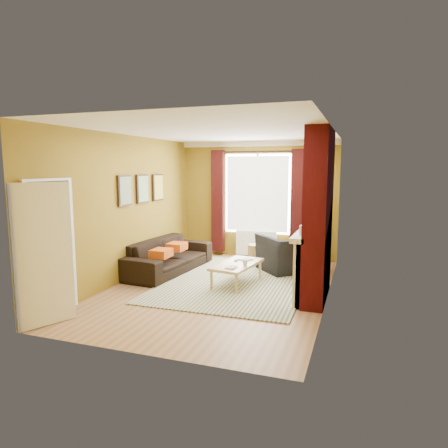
{
  "coord_description": "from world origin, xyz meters",
  "views": [
    {
      "loc": [
        2.38,
        -6.63,
        2.19
      ],
      "look_at": [
        0.0,
        0.25,
        1.15
      ],
      "focal_mm": 32.0,
      "sensor_mm": 36.0,
      "label": 1
    }
  ],
  "objects": [
    {
      "name": "room_walls",
      "position": [
        0.64,
        0.28,
        1.39
      ],
      "size": [
        3.82,
        5.54,
        2.83
      ],
      "color": "olive",
      "rests_on": "ground"
    },
    {
      "name": "tv_remote",
      "position": [
        0.16,
        0.52,
        0.42
      ],
      "size": [
        0.06,
        0.16,
        0.02
      ],
      "rotation": [
        0.0,
        0.0,
        -0.08
      ],
      "color": "#27272A",
      "rests_on": "coffee_table"
    },
    {
      "name": "armchair",
      "position": [
        1.02,
        1.62,
        0.39
      ],
      "size": [
        1.59,
        1.58,
        0.78
      ],
      "primitive_type": "imported",
      "rotation": [
        0.0,
        0.0,
        3.88
      ],
      "color": "black",
      "rests_on": "ground"
    },
    {
      "name": "wicker_stool",
      "position": [
        0.18,
        1.95,
        0.23
      ],
      "size": [
        0.48,
        0.48,
        0.46
      ],
      "rotation": [
        0.0,
        0.0,
        -0.38
      ],
      "color": "olive",
      "rests_on": "ground"
    },
    {
      "name": "coffee_table",
      "position": [
        0.23,
        0.34,
        0.36
      ],
      "size": [
        0.78,
        1.3,
        0.41
      ],
      "rotation": [
        0.0,
        0.0,
        -0.14
      ],
      "color": "#D6B87B",
      "rests_on": "ground"
    },
    {
      "name": "striped_rug",
      "position": [
        0.16,
        0.51,
        0.01
      ],
      "size": [
        2.68,
        3.68,
        0.02
      ],
      "rotation": [
        0.0,
        0.0,
        0.01
      ],
      "color": "#33508E",
      "rests_on": "ground"
    },
    {
      "name": "floor_lamp",
      "position": [
        1.45,
        2.19,
        1.18
      ],
      "size": [
        0.25,
        0.25,
        1.5
      ],
      "rotation": [
        0.0,
        0.0,
        -0.15
      ],
      "color": "black",
      "rests_on": "ground"
    },
    {
      "name": "book_a",
      "position": [
        0.15,
        -0.02,
        0.42
      ],
      "size": [
        0.19,
        0.25,
        0.02
      ],
      "primitive_type": "imported",
      "rotation": [
        0.0,
        0.0,
        -0.09
      ],
      "color": "#999999",
      "rests_on": "coffee_table"
    },
    {
      "name": "mug",
      "position": [
        0.43,
        0.19,
        0.46
      ],
      "size": [
        0.11,
        0.11,
        0.1
      ],
      "primitive_type": "imported",
      "rotation": [
        0.0,
        0.0,
        0.0
      ],
      "color": "#999999",
      "rests_on": "coffee_table"
    },
    {
      "name": "sofa",
      "position": [
        -1.42,
        0.77,
        0.34
      ],
      "size": [
        1.13,
        2.41,
        0.68
      ],
      "primitive_type": "imported",
      "rotation": [
        0.0,
        0.0,
        1.48
      ],
      "color": "black",
      "rests_on": "ground"
    },
    {
      "name": "book_b",
      "position": [
        0.24,
        0.7,
        0.42
      ],
      "size": [
        0.27,
        0.31,
        0.02
      ],
      "primitive_type": "imported",
      "rotation": [
        0.0,
        0.0,
        -0.4
      ],
      "color": "#999999",
      "rests_on": "coffee_table"
    },
    {
      "name": "ground",
      "position": [
        0.0,
        0.0,
        0.0
      ],
      "size": [
        5.5,
        5.5,
        0.0
      ],
      "primitive_type": "plane",
      "color": "#906541",
      "rests_on": "ground"
    }
  ]
}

